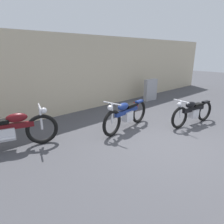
{
  "coord_description": "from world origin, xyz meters",
  "views": [
    {
      "loc": [
        -4.06,
        -2.28,
        2.21
      ],
      "look_at": [
        -0.5,
        1.66,
        0.55
      ],
      "focal_mm": 30.85,
      "sensor_mm": 36.0,
      "label": 1
    }
  ],
  "objects_px": {
    "helmet": "(135,106)",
    "motorcycle_black": "(193,112)",
    "motorcycle_maroon": "(10,131)",
    "motorcycle_blue": "(126,114)",
    "stone_marker": "(150,90)"
  },
  "relations": [
    {
      "from": "helmet",
      "to": "motorcycle_black",
      "type": "relative_size",
      "value": 0.15
    },
    {
      "from": "helmet",
      "to": "motorcycle_black",
      "type": "xyz_separation_m",
      "value": [
        0.03,
        -2.36,
        0.27
      ]
    },
    {
      "from": "helmet",
      "to": "motorcycle_maroon",
      "type": "relative_size",
      "value": 0.14
    },
    {
      "from": "helmet",
      "to": "motorcycle_black",
      "type": "bearing_deg",
      "value": -89.19
    },
    {
      "from": "motorcycle_blue",
      "to": "motorcycle_maroon",
      "type": "relative_size",
      "value": 0.99
    },
    {
      "from": "stone_marker",
      "to": "helmet",
      "type": "relative_size",
      "value": 3.46
    },
    {
      "from": "helmet",
      "to": "motorcycle_black",
      "type": "height_order",
      "value": "motorcycle_black"
    },
    {
      "from": "helmet",
      "to": "motorcycle_blue",
      "type": "height_order",
      "value": "motorcycle_blue"
    },
    {
      "from": "stone_marker",
      "to": "motorcycle_blue",
      "type": "distance_m",
      "value": 3.85
    },
    {
      "from": "motorcycle_blue",
      "to": "motorcycle_maroon",
      "type": "xyz_separation_m",
      "value": [
        -2.91,
        0.92,
        0.02
      ]
    },
    {
      "from": "motorcycle_blue",
      "to": "stone_marker",
      "type": "bearing_deg",
      "value": -161.94
    },
    {
      "from": "motorcycle_maroon",
      "to": "motorcycle_blue",
      "type": "bearing_deg",
      "value": -0.41
    },
    {
      "from": "motorcycle_black",
      "to": "motorcycle_maroon",
      "type": "bearing_deg",
      "value": -13.86
    },
    {
      "from": "motorcycle_black",
      "to": "motorcycle_blue",
      "type": "bearing_deg",
      "value": -22.45
    },
    {
      "from": "helmet",
      "to": "motorcycle_maroon",
      "type": "height_order",
      "value": "motorcycle_maroon"
    }
  ]
}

